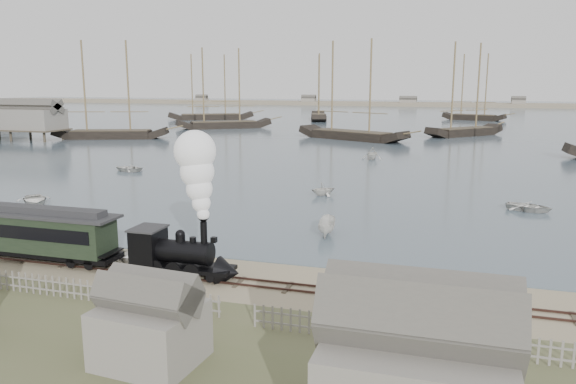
# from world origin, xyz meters

# --- Properties ---
(ground) EXTENTS (600.00, 600.00, 0.00)m
(ground) POSITION_xyz_m (0.00, 0.00, 0.00)
(ground) COLOR tan
(ground) RESTS_ON ground
(harbor_water) EXTENTS (600.00, 336.00, 0.06)m
(harbor_water) POSITION_xyz_m (0.00, 170.00, 0.03)
(harbor_water) COLOR #414F5E
(harbor_water) RESTS_ON ground
(rail_track) EXTENTS (120.00, 1.80, 0.16)m
(rail_track) POSITION_xyz_m (0.00, -2.00, 0.04)
(rail_track) COLOR #3B2520
(rail_track) RESTS_ON ground
(picket_fence_west) EXTENTS (19.00, 0.10, 1.20)m
(picket_fence_west) POSITION_xyz_m (-6.50, -7.00, 0.00)
(picket_fence_west) COLOR gray
(picket_fence_west) RESTS_ON ground
(picket_fence_east) EXTENTS (15.00, 0.10, 1.20)m
(picket_fence_east) POSITION_xyz_m (12.50, -7.50, 0.00)
(picket_fence_east) COLOR gray
(picket_fence_east) RESTS_ON ground
(shed_mid) EXTENTS (4.00, 3.50, 3.60)m
(shed_mid) POSITION_xyz_m (2.00, -12.00, 0.00)
(shed_mid) COLOR gray
(shed_mid) RESTS_ON ground
(far_spit) EXTENTS (500.00, 20.00, 1.80)m
(far_spit) POSITION_xyz_m (0.00, 250.00, 0.00)
(far_spit) COLOR gray
(far_spit) RESTS_ON ground
(locomotive) EXTENTS (6.87, 2.56, 8.56)m
(locomotive) POSITION_xyz_m (-0.88, -2.00, 3.96)
(locomotive) COLOR black
(locomotive) RESTS_ON ground
(passenger_coach) EXTENTS (13.13, 2.53, 3.19)m
(passenger_coach) POSITION_xyz_m (-12.98, -2.00, 2.03)
(passenger_coach) COLOR black
(passenger_coach) RESTS_ON ground
(beached_dinghy) EXTENTS (2.78, 3.67, 0.72)m
(beached_dinghy) POSITION_xyz_m (-6.26, -0.29, 0.36)
(beached_dinghy) COLOR silver
(beached_dinghy) RESTS_ON ground
(rowboat_0) EXTENTS (5.36, 5.37, 0.92)m
(rowboat_0) POSITION_xyz_m (-24.72, 12.11, 0.52)
(rowboat_0) COLOR silver
(rowboat_0) RESTS_ON harbor_water
(rowboat_1) EXTENTS (3.37, 3.43, 1.37)m
(rowboat_1) POSITION_xyz_m (0.86, 24.32, 0.75)
(rowboat_1) COLOR silver
(rowboat_1) RESTS_ON harbor_water
(rowboat_2) EXTENTS (3.43, 1.60, 1.28)m
(rowboat_2) POSITION_xyz_m (4.60, 9.60, 0.70)
(rowboat_2) COLOR silver
(rowboat_2) RESTS_ON harbor_water
(rowboat_3) EXTENTS (4.11, 4.75, 0.83)m
(rowboat_3) POSITION_xyz_m (20.48, 22.81, 0.47)
(rowboat_3) COLOR silver
(rowboat_3) RESTS_ON harbor_water
(rowboat_6) EXTENTS (3.24, 4.24, 0.82)m
(rowboat_6) POSITION_xyz_m (-27.49, 32.55, 0.47)
(rowboat_6) COLOR silver
(rowboat_6) RESTS_ON harbor_water
(rowboat_7) EXTENTS (3.71, 3.27, 1.83)m
(rowboat_7) POSITION_xyz_m (1.66, 53.31, 0.98)
(rowboat_7) COLOR silver
(rowboat_7) RESTS_ON harbor_water
(schooner_0) EXTENTS (23.61, 12.54, 20.00)m
(schooner_0) POSITION_xyz_m (-54.92, 69.52, 10.06)
(schooner_0) COLOR black
(schooner_0) RESTS_ON harbor_water
(schooner_1) EXTENTS (22.76, 17.91, 20.00)m
(schooner_1) POSITION_xyz_m (-42.96, 100.65, 10.06)
(schooner_1) COLOR black
(schooner_1) RESTS_ON harbor_water
(schooner_2) EXTENTS (24.71, 16.08, 20.00)m
(schooner_2) POSITION_xyz_m (-6.80, 82.11, 10.06)
(schooner_2) COLOR black
(schooner_2) RESTS_ON harbor_water
(schooner_3) EXTENTS (17.04, 18.32, 20.00)m
(schooner_3) POSITION_xyz_m (15.32, 96.96, 10.06)
(schooner_3) COLOR black
(schooner_3) RESTS_ON harbor_water
(schooner_6) EXTENTS (25.84, 17.72, 20.00)m
(schooner_6) POSITION_xyz_m (-59.90, 129.94, 10.06)
(schooner_6) COLOR black
(schooner_6) RESTS_ON harbor_water
(schooner_7) EXTENTS (10.21, 21.97, 20.00)m
(schooner_7) POSITION_xyz_m (-27.36, 137.80, 10.06)
(schooner_7) COLOR black
(schooner_7) RESTS_ON harbor_water
(schooner_8) EXTENTS (19.12, 10.35, 20.00)m
(schooner_8) POSITION_xyz_m (18.32, 150.41, 10.06)
(schooner_8) COLOR black
(schooner_8) RESTS_ON harbor_water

